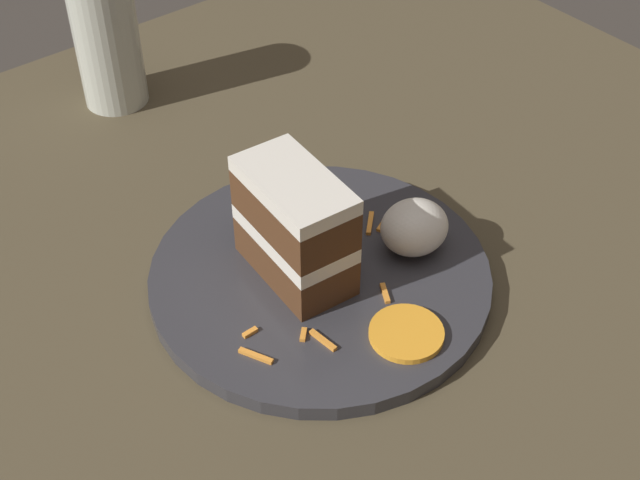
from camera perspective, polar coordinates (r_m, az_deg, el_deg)
name	(u,v)px	position (r m, az deg, el deg)	size (l,w,h in m)	color
ground_plane	(356,300)	(0.75, 2.30, -3.83)	(6.00, 6.00, 0.00)	#38332D
dining_table	(356,286)	(0.74, 2.33, -2.95)	(0.95, 0.94, 0.03)	#4C422D
plate	(320,276)	(0.71, 0.00, -2.34)	(0.27, 0.27, 0.01)	#333338
cake_slice	(295,226)	(0.68, -1.62, 0.87)	(0.06, 0.10, 0.09)	#4C2D19
cream_dollop	(414,227)	(0.72, 6.06, 0.82)	(0.06, 0.05, 0.04)	white
orange_garnish	(406,333)	(0.66, 5.55, -5.96)	(0.06, 0.06, 0.01)	orange
carrot_shreds_scatter	(324,279)	(0.70, 0.28, -2.49)	(0.19, 0.16, 0.00)	orange
drinking_glass	(109,50)	(0.92, -13.36, 11.74)	(0.06, 0.06, 0.13)	beige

